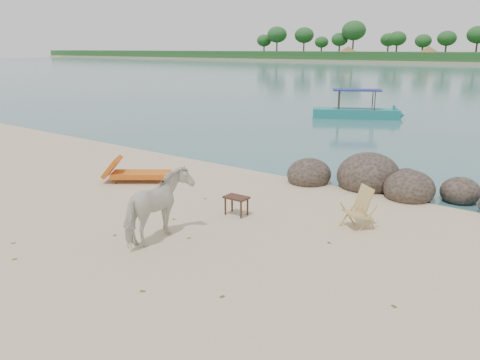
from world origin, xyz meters
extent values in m
ellipsoid|color=#2A241C|center=(-0.61, 5.92, 0.24)|extent=(1.38, 1.51, 1.03)
ellipsoid|color=#2A241C|center=(1.09, 6.62, 0.33)|extent=(1.90, 2.09, 1.42)
ellipsoid|color=#2A241C|center=(2.49, 6.22, 0.25)|extent=(1.43, 1.57, 1.07)
ellipsoid|color=#2A241C|center=(3.69, 7.02, 0.19)|extent=(1.10, 1.21, 0.82)
ellipsoid|color=#2A241C|center=(0.29, 7.62, 0.20)|extent=(1.14, 1.25, 0.85)
ellipsoid|color=#2A241C|center=(1.89, 7.82, 0.14)|extent=(0.79, 0.87, 0.59)
imported|color=white|center=(-0.96, -0.29, 0.78)|extent=(1.18, 1.97, 1.56)
plane|color=brown|center=(1.74, -1.39, 0.01)|extent=(0.12, 0.12, 0.00)
plane|color=brown|center=(-2.58, -2.79, 0.01)|extent=(0.12, 0.12, 0.00)
plane|color=brown|center=(-1.97, -0.75, 0.01)|extent=(0.13, 0.13, 0.00)
plane|color=brown|center=(2.16, 1.84, 0.01)|extent=(0.14, 0.14, 0.00)
plane|color=brown|center=(-0.50, 0.17, 0.01)|extent=(0.12, 0.12, 0.00)
plane|color=brown|center=(0.50, -2.10, 0.01)|extent=(0.14, 0.14, 0.00)
plane|color=brown|center=(-3.92, 2.34, 0.01)|extent=(0.14, 0.14, 0.00)
plane|color=brown|center=(-3.40, -2.38, 0.01)|extent=(0.14, 0.14, 0.00)
plane|color=brown|center=(4.23, 0.09, 0.01)|extent=(0.14, 0.14, 0.00)
plane|color=brown|center=(-1.64, 0.83, 0.01)|extent=(0.13, 0.13, 0.00)
plane|color=brown|center=(-2.10, 2.56, 0.01)|extent=(0.14, 0.14, 0.00)
camera|label=1|loc=(6.35, -6.99, 4.19)|focal=35.00mm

